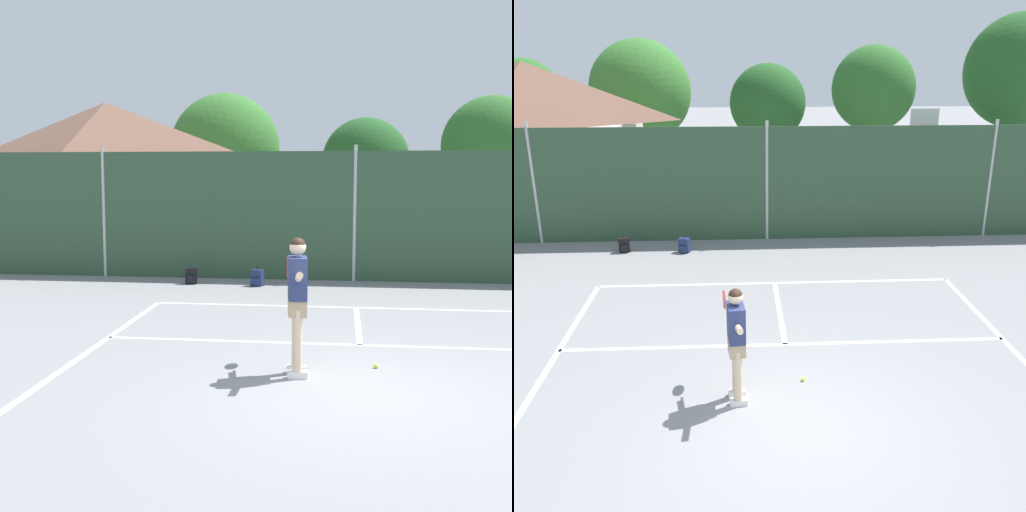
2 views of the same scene
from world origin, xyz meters
TOP-DOWN VIEW (x-y plane):
  - ground_plane at (0.00, 0.00)m, footprint 120.00×120.00m
  - court_markings at (0.00, 0.65)m, footprint 8.30×11.10m
  - chainlink_fence at (0.00, 9.00)m, footprint 26.09×0.09m
  - clubhouse_building at (-7.94, 13.28)m, footprint 7.36×5.76m
  - treeline_backdrop at (3.09, 19.28)m, footprint 26.37×4.57m
  - tennis_player at (-0.88, 0.74)m, footprint 0.37×1.42m
  - tennis_ball at (0.19, 1.22)m, footprint 0.07×0.07m
  - backpack_black at (-3.96, 8.00)m, footprint 0.32×0.30m
  - backpack_navy at (-2.32, 7.88)m, footprint 0.33×0.32m

SIDE VIEW (x-z plane):
  - ground_plane at x=0.00m, z-range 0.00..0.00m
  - court_markings at x=0.00m, z-range 0.00..0.01m
  - tennis_ball at x=0.19m, z-range 0.00..0.07m
  - backpack_black at x=-3.96m, z-range -0.04..0.42m
  - backpack_navy at x=-2.32m, z-range -0.04..0.42m
  - tennis_player at x=-0.88m, z-range 0.18..2.04m
  - chainlink_fence at x=0.00m, z-range -0.07..3.33m
  - clubhouse_building at x=-7.94m, z-range 0.09..5.05m
  - treeline_backdrop at x=3.09m, z-range 0.39..7.46m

